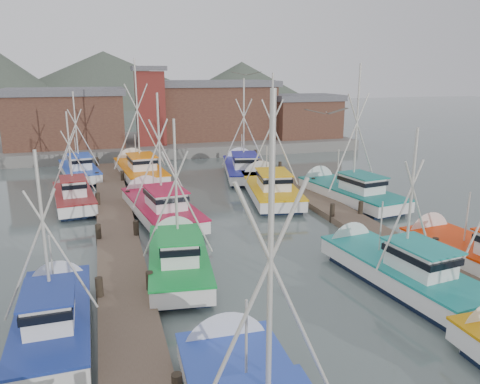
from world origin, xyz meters
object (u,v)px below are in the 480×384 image
object	(u,v)px
lookout_tower	(150,105)
boat_12	(139,169)
boat_8	(159,206)
boat_4	(178,256)

from	to	relation	value
lookout_tower	boat_12	distance (m)	12.46
boat_8	boat_4	bearing A→B (deg)	-99.18
boat_8	boat_12	bearing A→B (deg)	83.02
boat_8	boat_12	world-z (taller)	boat_12
lookout_tower	boat_4	size ratio (longest dim) A/B	0.98
lookout_tower	boat_8	distance (m)	24.27
boat_8	lookout_tower	bearing A→B (deg)	76.63
boat_4	boat_12	distance (m)	21.20
lookout_tower	boat_4	xyz separation A→B (m)	(-2.40, -32.41, -4.87)
boat_4	boat_8	distance (m)	8.74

